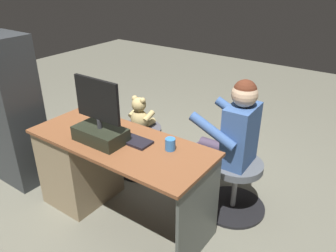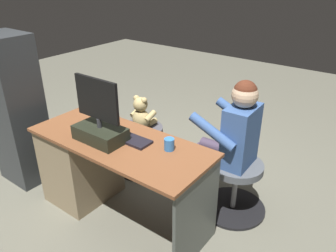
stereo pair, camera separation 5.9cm
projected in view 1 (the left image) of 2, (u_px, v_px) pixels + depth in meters
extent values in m
plane|color=#636253|center=(148.00, 197.00, 3.04)|extent=(10.00, 10.00, 0.00)
cube|color=brown|center=(119.00, 142.00, 2.49)|extent=(1.47, 0.60, 0.03)
cube|color=#887557|center=(81.00, 163.00, 2.90)|extent=(0.47, 0.56, 0.70)
cube|color=#484E49|center=(199.00, 217.00, 2.28)|extent=(0.02, 0.54, 0.70)
cube|color=black|center=(101.00, 134.00, 2.46)|extent=(0.39, 0.23, 0.11)
cylinder|color=#333338|center=(99.00, 124.00, 2.42)|extent=(0.04, 0.04, 0.07)
cube|color=black|center=(97.00, 100.00, 2.33)|extent=(0.40, 0.02, 0.31)
cube|color=black|center=(98.00, 99.00, 2.34)|extent=(0.37, 0.00, 0.28)
cube|color=black|center=(126.00, 138.00, 2.50)|extent=(0.42, 0.14, 0.02)
ellipsoid|color=#2C202C|center=(98.00, 127.00, 2.65)|extent=(0.06, 0.10, 0.04)
cylinder|color=#3372BF|center=(170.00, 144.00, 2.34)|extent=(0.07, 0.07, 0.09)
cube|color=black|center=(81.00, 126.00, 2.69)|extent=(0.05, 0.15, 0.02)
cylinder|color=black|center=(141.00, 166.00, 3.46)|extent=(0.54, 0.54, 0.03)
cylinder|color=gray|center=(141.00, 150.00, 3.37)|extent=(0.04, 0.04, 0.38)
cylinder|color=#48474E|center=(140.00, 130.00, 3.28)|extent=(0.42, 0.42, 0.06)
ellipsoid|color=tan|center=(139.00, 119.00, 3.22)|extent=(0.18, 0.15, 0.19)
sphere|color=tan|center=(139.00, 105.00, 3.15)|extent=(0.14, 0.14, 0.14)
sphere|color=beige|center=(143.00, 104.00, 3.20)|extent=(0.05, 0.05, 0.05)
sphere|color=tan|center=(143.00, 101.00, 3.11)|extent=(0.06, 0.06, 0.06)
sphere|color=tan|center=(135.00, 98.00, 3.16)|extent=(0.06, 0.06, 0.06)
cylinder|color=tan|center=(149.00, 116.00, 3.18)|extent=(0.05, 0.14, 0.10)
cylinder|color=tan|center=(134.00, 112.00, 3.28)|extent=(0.05, 0.14, 0.10)
cylinder|color=tan|center=(150.00, 122.00, 3.30)|extent=(0.06, 0.11, 0.06)
cylinder|color=tan|center=(143.00, 120.00, 3.35)|extent=(0.06, 0.11, 0.06)
cylinder|color=black|center=(232.00, 206.00, 2.90)|extent=(0.55, 0.55, 0.03)
cylinder|color=gray|center=(235.00, 187.00, 2.81)|extent=(0.04, 0.04, 0.38)
cylinder|color=#4E535A|center=(237.00, 165.00, 2.71)|extent=(0.43, 0.43, 0.06)
cube|color=#37558C|center=(240.00, 135.00, 2.59)|extent=(0.21, 0.33, 0.50)
sphere|color=#CCAA88|center=(245.00, 94.00, 2.43)|extent=(0.20, 0.20, 0.20)
sphere|color=#502617|center=(245.00, 92.00, 2.43)|extent=(0.18, 0.18, 0.18)
cylinder|color=#37558C|center=(212.00, 131.00, 2.49)|extent=(0.39, 0.09, 0.24)
cylinder|color=#37558C|center=(236.00, 114.00, 2.77)|extent=(0.39, 0.09, 0.24)
cylinder|color=#403448|center=(211.00, 157.00, 2.73)|extent=(0.40, 0.12, 0.11)
cylinder|color=#403448|center=(190.00, 174.00, 2.95)|extent=(0.10, 0.10, 0.47)
cylinder|color=#403448|center=(221.00, 149.00, 2.86)|extent=(0.40, 0.12, 0.11)
cylinder|color=#403448|center=(201.00, 166.00, 3.07)|extent=(0.10, 0.10, 0.47)
cube|color=#2D3134|center=(13.00, 113.00, 3.00)|extent=(0.44, 0.36, 1.40)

